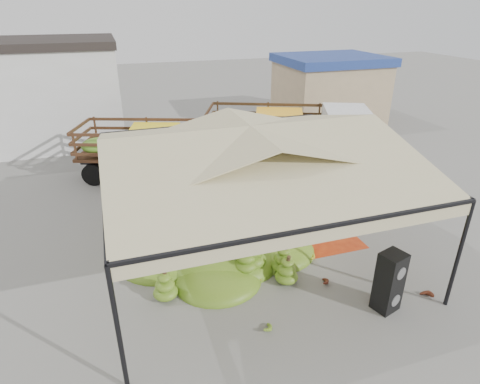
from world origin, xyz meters
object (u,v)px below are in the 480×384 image
object	(u,v)px
speaker_stack	(389,282)
vendor	(212,177)
truck_left	(168,144)
banana_heap	(223,238)
truck_right	(293,128)

from	to	relation	value
speaker_stack	vendor	distance (m)	8.05
speaker_stack	truck_left	bearing A→B (deg)	93.11
vendor	truck_left	bearing A→B (deg)	-85.14
banana_heap	truck_right	distance (m)	9.11
banana_heap	truck_right	size ratio (longest dim) A/B	0.78
truck_left	vendor	bearing A→B (deg)	-45.50
vendor	truck_right	size ratio (longest dim) A/B	0.22
vendor	speaker_stack	bearing A→B (deg)	88.55
banana_heap	truck_right	bearing A→B (deg)	51.95
banana_heap	vendor	size ratio (longest dim) A/B	3.62
speaker_stack	truck_right	world-z (taller)	truck_right
truck_left	truck_right	size ratio (longest dim) A/B	0.94
banana_heap	truck_right	xyz separation A→B (m)	(5.59, 7.14, 0.93)
vendor	truck_right	xyz separation A→B (m)	(4.83, 2.96, 0.73)
banana_heap	speaker_stack	distance (m)	4.78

